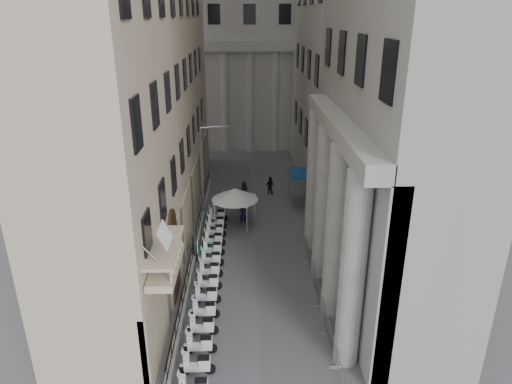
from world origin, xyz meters
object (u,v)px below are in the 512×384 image
at_px(security_tent, 231,193).
at_px(pedestrian_b, 270,185).
at_px(info_kiosk, 195,248).
at_px(pedestrian_a, 243,214).
at_px(street_lamp, 205,164).

relative_size(security_tent, pedestrian_b, 2.22).
height_order(info_kiosk, pedestrian_a, pedestrian_a).
xyz_separation_m(info_kiosk, pedestrian_a, (3.35, 5.57, 0.07)).
height_order(security_tent, pedestrian_b, security_tent).
relative_size(street_lamp, info_kiosk, 4.70).
distance_m(security_tent, pedestrian_b, 7.27).
bearing_deg(pedestrian_a, street_lamp, -36.79).
height_order(security_tent, street_lamp, street_lamp).
xyz_separation_m(street_lamp, info_kiosk, (-0.27, -7.60, -3.71)).
xyz_separation_m(security_tent, info_kiosk, (-2.42, -6.17, -1.73)).
bearing_deg(pedestrian_b, info_kiosk, 92.50).
distance_m(security_tent, street_lamp, 3.26).
relative_size(security_tent, info_kiosk, 2.31).
bearing_deg(info_kiosk, security_tent, 52.52).
xyz_separation_m(security_tent, pedestrian_a, (0.93, -0.60, -1.66)).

